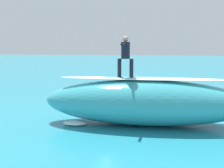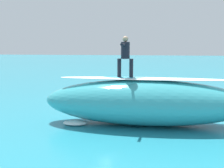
{
  "view_description": "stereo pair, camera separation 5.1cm",
  "coord_description": "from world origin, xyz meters",
  "px_view_note": "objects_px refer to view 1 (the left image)",
  "views": [
    {
      "loc": [
        0.08,
        13.64,
        3.19
      ],
      "look_at": [
        1.58,
        1.17,
        1.35
      ],
      "focal_mm": 44.87,
      "sensor_mm": 36.0,
      "label": 1
    },
    {
      "loc": [
        0.03,
        13.63,
        3.19
      ],
      "look_at": [
        1.58,
        1.17,
        1.35
      ],
      "focal_mm": 44.87,
      "sensor_mm": 36.0,
      "label": 2
    }
  ],
  "objects_px": {
    "surfer_paddling": "(104,101)",
    "surfboard_paddling": "(102,104)",
    "surfboard_riding": "(125,78)",
    "surfer_riding": "(126,53)"
  },
  "relations": [
    {
      "from": "surfboard_riding",
      "to": "surfer_paddling",
      "type": "bearing_deg",
      "value": -62.06
    },
    {
      "from": "surfer_riding",
      "to": "surfer_paddling",
      "type": "relative_size",
      "value": 1.11
    },
    {
      "from": "surfboard_riding",
      "to": "surfer_paddling",
      "type": "height_order",
      "value": "surfboard_riding"
    },
    {
      "from": "surfboard_riding",
      "to": "surfer_riding",
      "type": "bearing_deg",
      "value": 0.0
    },
    {
      "from": "surfboard_riding",
      "to": "surfboard_paddling",
      "type": "xyz_separation_m",
      "value": [
        1.45,
        -3.34,
        -1.8
      ]
    },
    {
      "from": "surfer_riding",
      "to": "surfboard_paddling",
      "type": "height_order",
      "value": "surfer_riding"
    },
    {
      "from": "surfer_riding",
      "to": "surfer_paddling",
      "type": "xyz_separation_m",
      "value": [
        1.36,
        -3.44,
        -2.6
      ]
    },
    {
      "from": "surfer_riding",
      "to": "surfboard_paddling",
      "type": "bearing_deg",
      "value": -60.25
    },
    {
      "from": "surfer_paddling",
      "to": "surfboard_paddling",
      "type": "bearing_deg",
      "value": -0.0
    },
    {
      "from": "surfboard_paddling",
      "to": "surfer_riding",
      "type": "bearing_deg",
      "value": 64.35
    }
  ]
}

